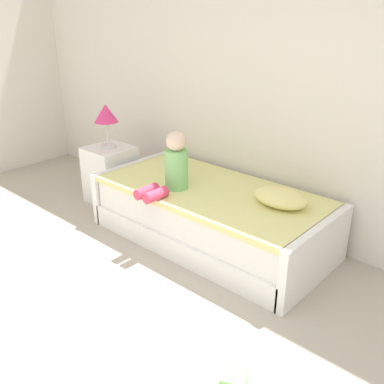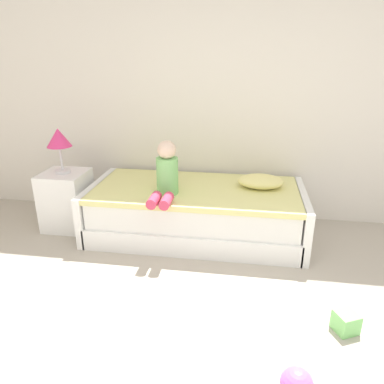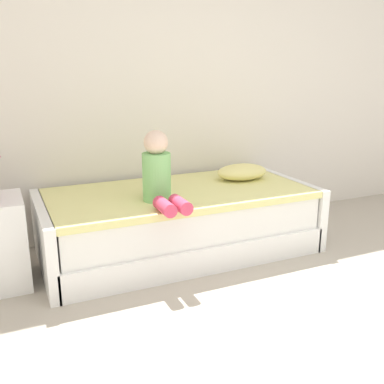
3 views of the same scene
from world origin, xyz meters
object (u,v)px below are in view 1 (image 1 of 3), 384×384
at_px(child_figure, 172,167).
at_px(toy_block, 234,383).
at_px(bed, 211,215).
at_px(table_lamp, 106,115).
at_px(pillow, 280,198).
at_px(nightstand, 111,175).

distance_m(child_figure, toy_block, 1.86).
bearing_deg(bed, table_lamp, -178.23).
bearing_deg(toy_block, pillow, 113.01).
relative_size(nightstand, toy_block, 4.32).
bearing_deg(nightstand, bed, 1.77).
relative_size(bed, pillow, 4.80).
bearing_deg(toy_block, child_figure, 144.88).
relative_size(table_lamp, pillow, 1.02).
bearing_deg(bed, pillow, 9.17).
height_order(table_lamp, pillow, table_lamp).
relative_size(bed, nightstand, 3.52).
xyz_separation_m(bed, toy_block, (1.19, -1.23, -0.18)).
height_order(bed, child_figure, child_figure).
relative_size(child_figure, pillow, 1.16).
distance_m(table_lamp, toy_block, 2.93).
bearing_deg(toy_block, table_lamp, 154.85).
bearing_deg(toy_block, nightstand, 154.85).
xyz_separation_m(nightstand, child_figure, (1.11, -0.19, 0.40)).
bearing_deg(child_figure, toy_block, -35.12).
distance_m(bed, table_lamp, 1.52).
bearing_deg(toy_block, bed, 133.90).
distance_m(pillow, toy_block, 1.53).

